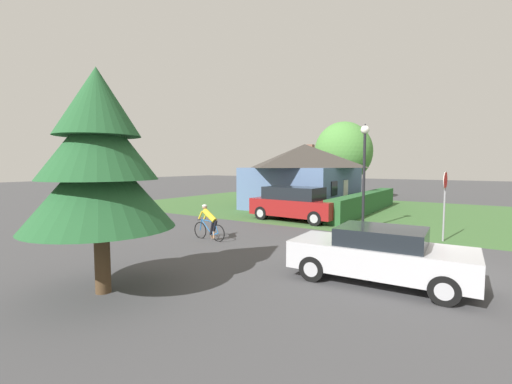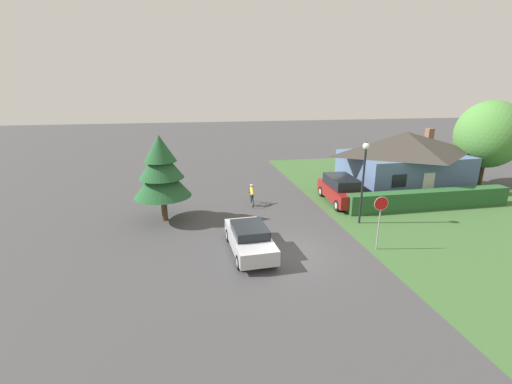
{
  "view_description": "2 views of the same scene",
  "coord_description": "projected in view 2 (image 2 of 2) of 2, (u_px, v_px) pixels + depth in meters",
  "views": [
    {
      "loc": [
        -10.49,
        -1.68,
        2.97
      ],
      "look_at": [
        -0.09,
        5.28,
        2.01
      ],
      "focal_mm": 24.0,
      "sensor_mm": 36.0,
      "label": 1
    },
    {
      "loc": [
        -4.19,
        -14.52,
        7.67
      ],
      "look_at": [
        -0.47,
        4.99,
        1.67
      ],
      "focal_mm": 24.0,
      "sensor_mm": 36.0,
      "label": 2
    }
  ],
  "objects": [
    {
      "name": "conifer_tall_near",
      "position": [
        161.0,
        171.0,
        19.97
      ],
      "size": [
        3.35,
        3.35,
        5.18
      ],
      "color": "#4C3823",
      "rests_on": "ground"
    },
    {
      "name": "parked_suv_right",
      "position": [
        341.0,
        190.0,
        23.83
      ],
      "size": [
        2.17,
        4.88,
        1.83
      ],
      "rotation": [
        0.0,
        0.0,
        1.52
      ],
      "color": "maroon",
      "rests_on": "ground"
    },
    {
      "name": "cottage_house",
      "position": [
        403.0,
        160.0,
        26.8
      ],
      "size": [
        9.48,
        6.92,
        4.65
      ],
      "rotation": [
        0.0,
        0.0,
        0.04
      ],
      "color": "slate",
      "rests_on": "ground"
    },
    {
      "name": "hedge_row",
      "position": [
        429.0,
        200.0,
        22.69
      ],
      "size": [
        11.45,
        0.9,
        1.26
      ],
      "primitive_type": "cube",
      "color": "#285B2D",
      "rests_on": "ground"
    },
    {
      "name": "cyclist",
      "position": [
        252.0,
        195.0,
        23.35
      ],
      "size": [
        0.44,
        1.7,
        1.43
      ],
      "rotation": [
        0.0,
        0.0,
        1.5
      ],
      "color": "black",
      "rests_on": "ground"
    },
    {
      "name": "sedan_left_lane",
      "position": [
        250.0,
        239.0,
        16.55
      ],
      "size": [
        1.98,
        4.47,
        1.41
      ],
      "rotation": [
        0.0,
        0.0,
        1.62
      ],
      "color": "#BCBCC1",
      "rests_on": "ground"
    },
    {
      "name": "ground_plane",
      "position": [
        285.0,
        253.0,
        16.62
      ],
      "size": [
        140.0,
        140.0,
        0.0
      ],
      "primitive_type": "plane",
      "color": "#424244"
    },
    {
      "name": "stop_sign",
      "position": [
        380.0,
        213.0,
        16.5
      ],
      "size": [
        0.69,
        0.09,
        2.75
      ],
      "rotation": [
        0.0,
        0.0,
        3.05
      ],
      "color": "gray",
      "rests_on": "ground"
    },
    {
      "name": "grass_verge_right",
      "position": [
        446.0,
        210.0,
        22.56
      ],
      "size": [
        16.0,
        36.0,
        0.01
      ],
      "primitive_type": "cube",
      "color": "#3D6633",
      "rests_on": "ground"
    },
    {
      "name": "street_lamp",
      "position": [
        364.0,
        167.0,
        19.39
      ],
      "size": [
        0.39,
        0.39,
        4.89
      ],
      "color": "black",
      "rests_on": "ground"
    },
    {
      "name": "deciduous_tree_right",
      "position": [
        489.0,
        134.0,
        27.16
      ],
      "size": [
        5.04,
        5.04,
        6.85
      ],
      "color": "#4C3823",
      "rests_on": "ground"
    }
  ]
}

